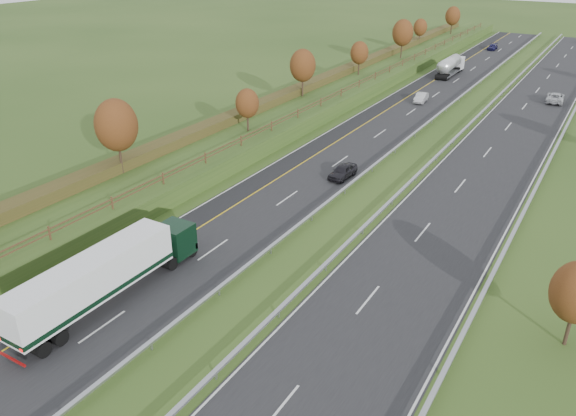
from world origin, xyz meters
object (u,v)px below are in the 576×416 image
box_lorry (106,274)px  car_dark_near (343,171)px  car_silver_mid (421,97)px  car_small_far (492,47)px  car_oncoming (555,97)px  road_tanker (451,65)px

box_lorry → car_dark_near: box_lorry is taller
box_lorry → car_silver_mid: bearing=89.0°
box_lorry → car_small_far: box_lorry is taller
box_lorry → car_oncoming: 77.16m
box_lorry → road_tanker: box_lorry is taller
car_silver_mid → car_small_far: 53.34m
road_tanker → car_small_far: bearing=88.6°
car_dark_near → car_oncoming: bearing=75.1°
road_tanker → car_small_far: (0.75, 31.70, -1.19)m
road_tanker → car_silver_mid: bearing=-85.3°
road_tanker → car_silver_mid: (1.77, -21.63, -1.11)m
box_lorry → car_dark_near: bearing=82.0°
box_lorry → road_tanker: 85.60m
car_small_far → car_oncoming: (19.26, -42.62, 0.13)m
car_dark_near → car_silver_mid: (-3.04, 34.58, -0.01)m
car_oncoming → box_lorry: bearing=71.2°
road_tanker → car_small_far: road_tanker is taller
car_dark_near → car_silver_mid: bearing=98.6°
box_lorry → road_tanker: bearing=90.5°
box_lorry → car_oncoming: box_lorry is taller
box_lorry → car_small_far: bearing=90.0°
car_small_far → car_oncoming: bearing=-66.9°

